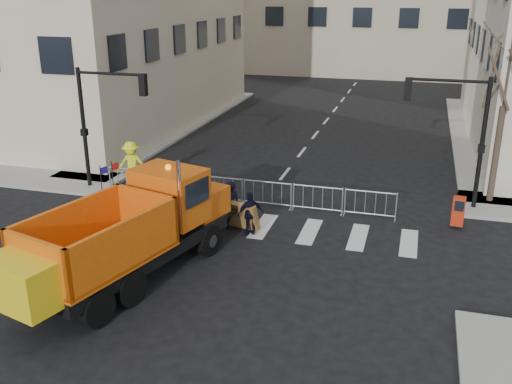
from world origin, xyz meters
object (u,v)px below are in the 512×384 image
(plow_truck, at_px, (126,232))
(worker, at_px, (132,164))
(cop_c, at_px, (250,214))
(cop_a, at_px, (231,205))
(cop_b, at_px, (178,208))
(newspaper_box, at_px, (458,211))

(plow_truck, relative_size, worker, 4.77)
(cop_c, bearing_deg, plow_truck, 25.74)
(cop_a, distance_m, cop_b, 1.96)
(plow_truck, distance_m, cop_c, 5.16)
(cop_c, xyz_separation_m, worker, (-6.47, 3.24, 0.36))
(plow_truck, height_order, cop_a, plow_truck)
(cop_c, relative_size, worker, 0.80)
(cop_b, relative_size, newspaper_box, 1.63)
(cop_b, bearing_deg, cop_a, -166.82)
(plow_truck, distance_m, worker, 8.56)
(plow_truck, relative_size, newspaper_box, 8.98)
(worker, xyz_separation_m, newspaper_box, (13.78, -0.53, -0.48))
(plow_truck, bearing_deg, cop_c, -15.35)
(plow_truck, xyz_separation_m, cop_c, (2.59, 4.38, -0.82))
(newspaper_box, bearing_deg, plow_truck, -139.56)
(cop_a, height_order, newspaper_box, cop_a)
(plow_truck, xyz_separation_m, cop_b, (-0.11, 4.02, -0.75))
(newspaper_box, bearing_deg, cop_b, -158.09)
(cop_c, distance_m, newspaper_box, 7.80)
(plow_truck, relative_size, cop_a, 5.25)
(cop_a, relative_size, cop_c, 1.14)
(cop_a, bearing_deg, cop_c, 118.53)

